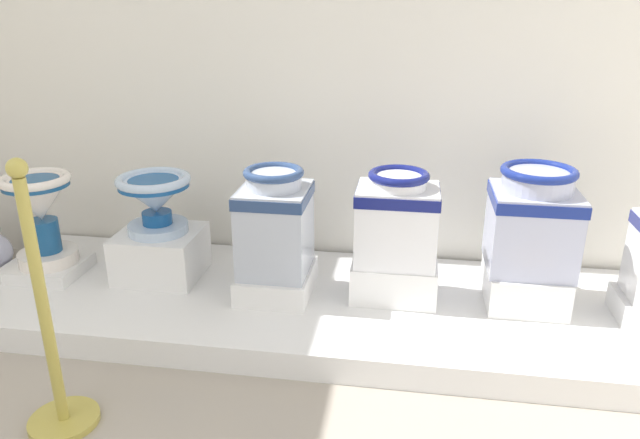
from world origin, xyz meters
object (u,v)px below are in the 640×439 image
Objects in this scene: plinth_block_central_ornate at (394,279)px; stanchion_post_near_left at (51,351)px; plinth_block_rightmost at (51,268)px; antique_toilet_slender_white at (275,220)px; antique_toilet_broad_patterned at (533,217)px; plinth_block_squat_floral at (161,254)px; antique_toilet_rightmost at (40,207)px; antique_toilet_squat_floral at (155,196)px; plinth_block_slender_white at (277,281)px; plinth_block_broad_patterned at (524,284)px; antique_toilet_central_ornate at (397,216)px.

plinth_block_central_ornate is 1.45m from stanchion_post_near_left.
plinth_block_rightmost is 1.20m from antique_toilet_slender_white.
plinth_block_squat_floral is at bearing -179.92° from antique_toilet_broad_patterned.
stanchion_post_near_left reaches higher than antique_toilet_rightmost.
antique_toilet_slender_white is (0.60, -0.08, -0.05)m from antique_toilet_squat_floral.
antique_toilet_broad_patterned reaches higher than plinth_block_central_ornate.
plinth_block_slender_white is 0.82× the size of antique_toilet_broad_patterned.
antique_toilet_squat_floral is 1.75m from plinth_block_broad_patterned.
plinth_block_rightmost is 0.71× the size of antique_toilet_rightmost.
plinth_block_rightmost is 0.82× the size of plinth_block_squat_floral.
plinth_block_slender_white reaches higher than plinth_block_rightmost.
antique_toilet_squat_floral is 0.61m from antique_toilet_slender_white.
antique_toilet_slender_white reaches higher than plinth_block_central_ornate.
antique_toilet_slender_white is at bearing -0.56° from plinth_block_rightmost.
antique_toilet_rightmost is 0.93× the size of antique_toilet_slender_white.
plinth_block_squat_floral reaches higher than plinth_block_central_ornate.
plinth_block_rightmost is 0.85× the size of plinth_block_slender_white.
plinth_block_broad_patterned is at bearing 0.08° from antique_toilet_squat_floral.
plinth_block_central_ornate is (0.54, 0.04, 0.03)m from plinth_block_slender_white.
antique_toilet_squat_floral reaches higher than plinth_block_central_ornate.
antique_toilet_slender_white is 1.30× the size of plinth_block_broad_patterned.
plinth_block_squat_floral reaches higher than plinth_block_broad_patterned.
plinth_block_central_ornate is at bearing -1.93° from antique_toilet_squat_floral.
stanchion_post_near_left is (-1.70, -0.95, 0.09)m from plinth_block_broad_patterned.
plinth_block_slender_white is 0.98× the size of plinth_block_central_ornate.
plinth_block_central_ornate is 0.31m from antique_toilet_central_ornate.
antique_toilet_broad_patterned is (0.00, 0.00, 0.32)m from plinth_block_broad_patterned.
antique_toilet_central_ornate is at bearing 1.12° from antique_toilet_rightmost.
plinth_block_rightmost is 1.16m from plinth_block_slender_white.
antique_toilet_rightmost reaches higher than plinth_block_squat_floral.
plinth_block_squat_floral is 0.92× the size of antique_toilet_central_ornate.
antique_toilet_slender_white is 0.50× the size of stanchion_post_near_left.
plinth_block_squat_floral is 1.03× the size of plinth_block_slender_white.
antique_toilet_squat_floral is (0.56, 0.07, 0.06)m from antique_toilet_rightmost.
plinth_block_squat_floral is at bearing -135.00° from antique_toilet_squat_floral.
antique_toilet_rightmost is 0.57m from antique_toilet_squat_floral.
antique_toilet_rightmost is 1.29× the size of antique_toilet_squat_floral.
antique_toilet_rightmost is 1.16× the size of plinth_block_squat_floral.
plinth_block_broad_patterned is 0.38× the size of stanchion_post_near_left.
plinth_block_central_ornate is 0.91× the size of antique_toilet_central_ornate.
antique_toilet_squat_floral is 0.98m from stanchion_post_near_left.
stanchion_post_near_left is at bearing -56.54° from plinth_block_rightmost.
stanchion_post_near_left is at bearing -123.60° from antique_toilet_slender_white.
antique_toilet_squat_floral is 1.72m from antique_toilet_broad_patterned.
plinth_block_central_ornate is at bearing 4.71° from antique_toilet_slender_white.
antique_toilet_squat_floral reaches higher than plinth_block_slender_white.
stanchion_post_near_left is (-1.70, -0.95, -0.23)m from antique_toilet_broad_patterned.
antique_toilet_central_ornate is 0.92× the size of antique_toilet_broad_patterned.
plinth_block_slender_white is (1.16, -0.01, -0.30)m from antique_toilet_rightmost.
plinth_block_rightmost is 0.92× the size of antique_toilet_squat_floral.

